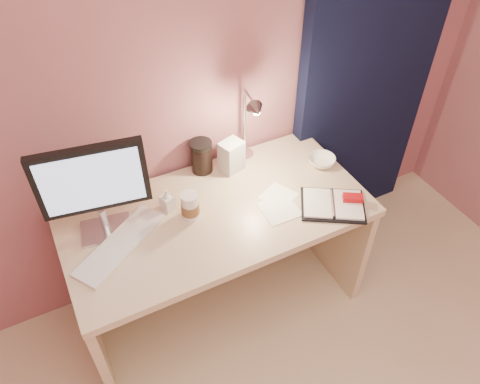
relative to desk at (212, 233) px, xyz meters
name	(u,v)px	position (x,y,z in m)	size (l,w,h in m)	color
room	(358,56)	(0.95, 0.24, 0.63)	(3.50, 3.50, 3.50)	#C6B28E
desk	(212,233)	(0.00, 0.00, 0.00)	(1.40, 0.70, 0.73)	#CAB88F
monitor	(94,184)	(-0.48, 0.03, 0.50)	(0.44, 0.19, 0.47)	silver
keyboard	(121,244)	(-0.45, -0.08, 0.24)	(0.46, 0.13, 0.02)	silver
planner	(334,204)	(0.50, -0.29, 0.24)	(0.36, 0.34, 0.05)	black
paper_a	(279,209)	(0.26, -0.20, 0.23)	(0.16, 0.16, 0.00)	white
paper_c	(279,196)	(0.30, -0.12, 0.23)	(0.14, 0.14, 0.00)	white
coffee_cup	(190,206)	(-0.12, -0.05, 0.29)	(0.08, 0.08, 0.13)	silver
bowl	(322,161)	(0.62, -0.01, 0.25)	(0.14, 0.14, 0.04)	white
lotion_bottle	(167,200)	(-0.19, 0.04, 0.28)	(0.05, 0.05, 0.12)	silver
dark_jar	(202,158)	(0.06, 0.22, 0.30)	(0.11, 0.11, 0.15)	black
product_box	(231,156)	(0.19, 0.16, 0.31)	(0.11, 0.09, 0.16)	silver
desk_lamp	(258,123)	(0.32, 0.12, 0.49)	(0.12, 0.26, 0.42)	silver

